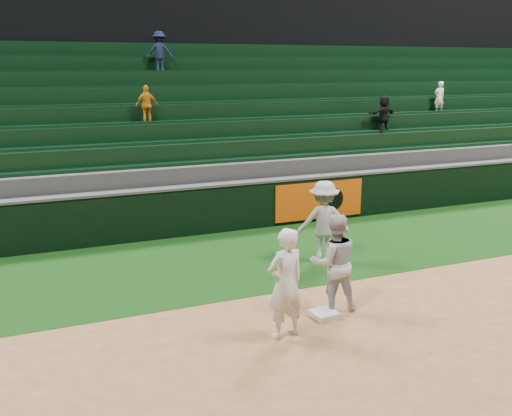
# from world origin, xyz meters

# --- Properties ---
(ground) EXTENTS (70.00, 70.00, 0.00)m
(ground) POSITION_xyz_m (0.00, 0.00, 0.00)
(ground) COLOR brown
(ground) RESTS_ON ground
(foul_grass) EXTENTS (36.00, 4.20, 0.01)m
(foul_grass) POSITION_xyz_m (0.00, 3.00, 0.00)
(foul_grass) COLOR black
(foul_grass) RESTS_ON ground
(upper_deck) EXTENTS (40.00, 12.00, 12.00)m
(upper_deck) POSITION_xyz_m (0.00, 17.45, 6.00)
(upper_deck) COLOR black
(upper_deck) RESTS_ON ground
(first_base) EXTENTS (0.44, 0.44, 0.09)m
(first_base) POSITION_xyz_m (0.19, -0.34, 0.05)
(first_base) COLOR silver
(first_base) RESTS_ON ground
(first_baseman) EXTENTS (0.71, 0.54, 1.77)m
(first_baseman) POSITION_xyz_m (-0.74, -0.74, 0.88)
(first_baseman) COLOR silver
(first_baseman) RESTS_ON ground
(baserunner) EXTENTS (0.94, 0.80, 1.72)m
(baserunner) POSITION_xyz_m (0.47, -0.14, 0.86)
(baserunner) COLOR #ADAFB8
(baserunner) RESTS_ON ground
(base_coach) EXTENTS (1.28, 0.96, 1.76)m
(base_coach) POSITION_xyz_m (1.54, 2.17, 0.89)
(base_coach) COLOR #9EA1AB
(base_coach) RESTS_ON foul_grass
(field_wall) EXTENTS (36.00, 0.45, 1.25)m
(field_wall) POSITION_xyz_m (0.03, 5.20, 0.63)
(field_wall) COLOR black
(field_wall) RESTS_ON ground
(stadium_seating) EXTENTS (36.00, 5.95, 5.17)m
(stadium_seating) POSITION_xyz_m (-0.00, 8.97, 1.70)
(stadium_seating) COLOR #313133
(stadium_seating) RESTS_ON ground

